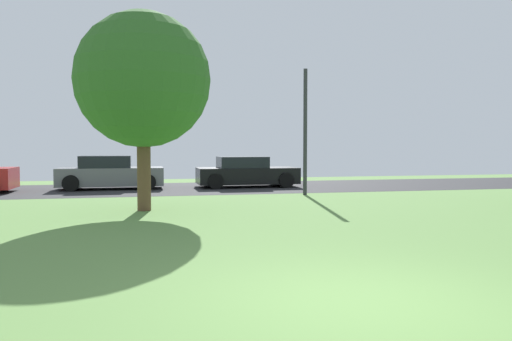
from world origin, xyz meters
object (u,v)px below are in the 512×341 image
street_lamp_post (305,132)px  parked_car_grey (110,174)px  maple_tree_far (143,80)px  parked_car_black (246,173)px

street_lamp_post → parked_car_grey: bearing=149.4°
maple_tree_far → parked_car_grey: 8.01m
parked_car_black → street_lamp_post: size_ratio=0.95×
parked_car_black → parked_car_grey: bearing=178.5°
parked_car_grey → maple_tree_far: bearing=-79.9°
parked_car_grey → parked_car_black: bearing=-1.5°
parked_car_grey → street_lamp_post: (6.98, -4.12, 1.62)m
maple_tree_far → street_lamp_post: (5.67, 3.23, -1.28)m
parked_car_grey → parked_car_black: 5.64m
parked_car_grey → street_lamp_post: size_ratio=0.92×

